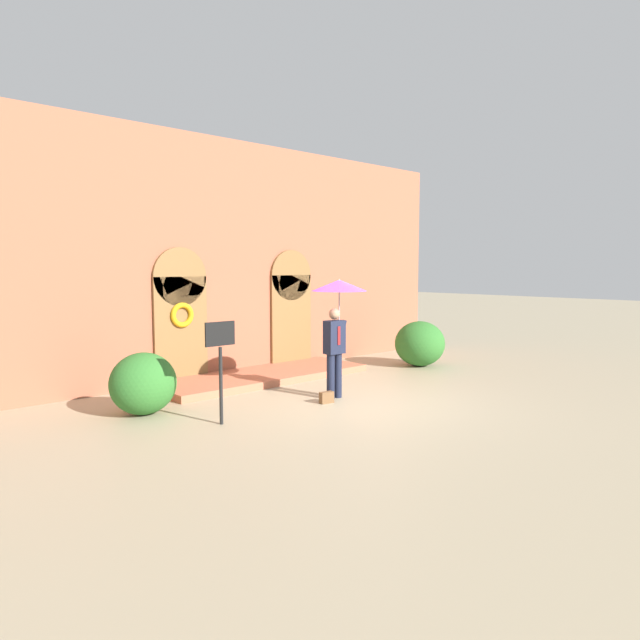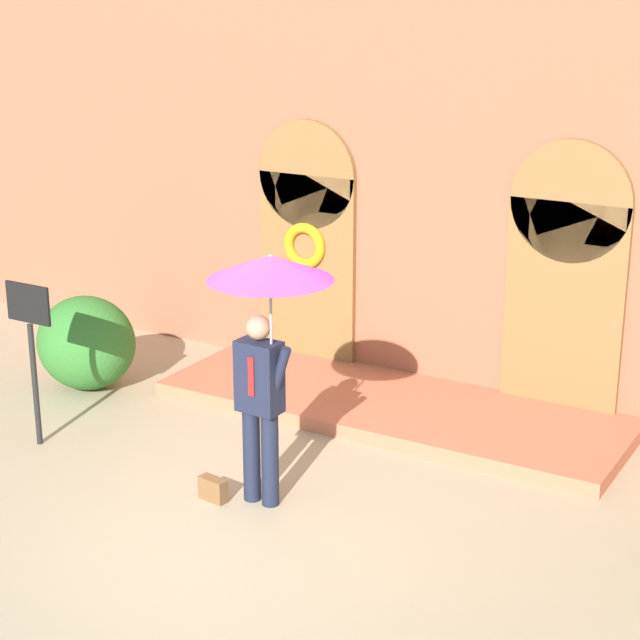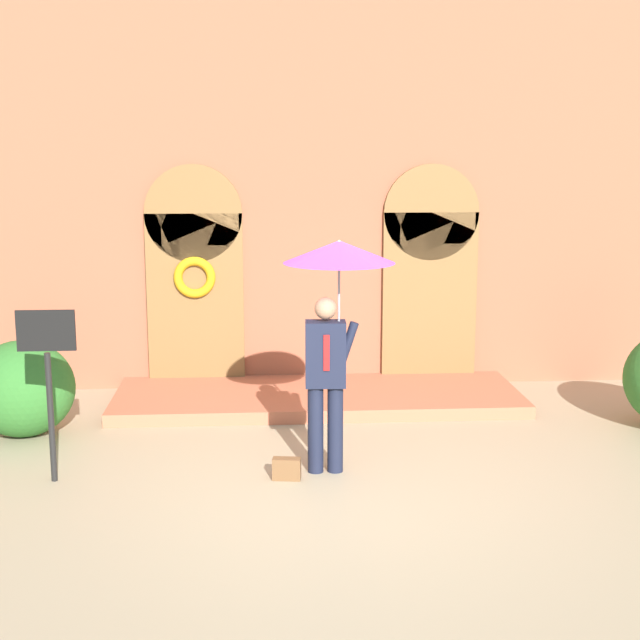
{
  "view_description": "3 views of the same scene",
  "coord_description": "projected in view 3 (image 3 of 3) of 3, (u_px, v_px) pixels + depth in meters",
  "views": [
    {
      "loc": [
        -7.89,
        -7.47,
        2.62
      ],
      "look_at": [
        0.05,
        1.12,
        1.52
      ],
      "focal_mm": 32.0,
      "sensor_mm": 36.0,
      "label": 1
    },
    {
      "loc": [
        4.88,
        -6.83,
        4.58
      ],
      "look_at": [
        -0.13,
        1.71,
        1.44
      ],
      "focal_mm": 60.0,
      "sensor_mm": 36.0,
      "label": 2
    },
    {
      "loc": [
        -0.72,
        -8.05,
        3.22
      ],
      "look_at": [
        -0.07,
        1.51,
        1.39
      ],
      "focal_mm": 50.0,
      "sensor_mm": 36.0,
      "label": 3
    }
  ],
  "objects": [
    {
      "name": "handbag",
      "position": [
        287.0,
        469.0,
        8.84
      ],
      "size": [
        0.29,
        0.16,
        0.22
      ],
      "primitive_type": "cube",
      "rotation": [
        0.0,
        0.0,
        -0.14
      ],
      "color": "brown",
      "rests_on": "ground"
    },
    {
      "name": "sign_post",
      "position": [
        48.0,
        367.0,
        8.61
      ],
      "size": [
        0.56,
        0.06,
        1.72
      ],
      "color": "black",
      "rests_on": "ground"
    },
    {
      "name": "person_with_umbrella",
      "position": [
        336.0,
        286.0,
        8.73
      ],
      "size": [
        1.1,
        1.1,
        2.36
      ],
      "color": "#191E33",
      "rests_on": "ground"
    },
    {
      "name": "shrub_left",
      "position": [
        22.0,
        389.0,
        10.13
      ],
      "size": [
        1.19,
        1.08,
        1.11
      ],
      "primitive_type": "ellipsoid",
      "color": "#2D6B28",
      "rests_on": "ground"
    },
    {
      "name": "building_facade",
      "position": [
        312.0,
        191.0,
        12.11
      ],
      "size": [
        14.0,
        2.3,
        5.6
      ],
      "color": "#9E563D",
      "rests_on": "ground"
    },
    {
      "name": "ground_plane",
      "position": [
        338.0,
        492.0,
        8.54
      ],
      "size": [
        80.0,
        80.0,
        0.0
      ],
      "primitive_type": "plane",
      "color": "tan"
    }
  ]
}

